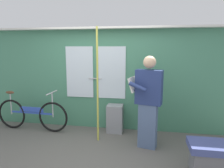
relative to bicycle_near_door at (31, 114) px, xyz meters
The scene contains 7 objects.
ground_plane 1.82m from the bicycle_near_door, 30.83° to the right, with size 6.46×4.28×0.04m, color #56544F.
train_door_wall 1.76m from the bicycle_near_door, 15.41° to the left, with size 5.46×0.28×2.18m.
bicycle_near_door is the anchor object (origin of this frame).
passenger_reading_newspaper 2.53m from the bicycle_near_door, ahead, with size 0.61×0.53×1.63m.
trash_bin_by_wall 1.80m from the bicycle_near_door, ahead, with size 0.33×0.28×0.58m, color gray.
handrail_pole 1.71m from the bicycle_near_door, ahead, with size 0.04×0.04×2.14m, color #C6C14C.
bench_seat_corner 3.54m from the bicycle_near_door, 16.95° to the right, with size 0.70×0.44×0.45m.
Camera 1 is at (0.91, -3.05, 1.77)m, focal length 33.66 mm.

